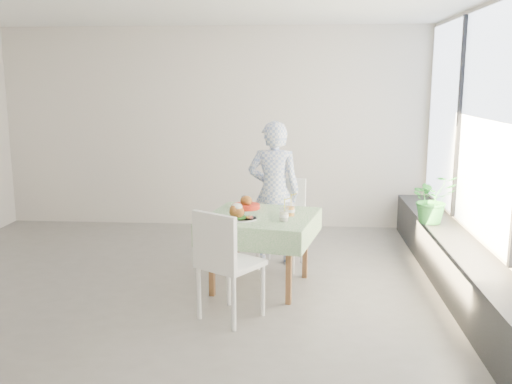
# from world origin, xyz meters

# --- Properties ---
(floor) EXTENTS (6.00, 6.00, 0.00)m
(floor) POSITION_xyz_m (0.00, 0.00, 0.00)
(floor) COLOR slate
(floor) RESTS_ON ground
(ceiling) EXTENTS (6.00, 6.00, 0.00)m
(ceiling) POSITION_xyz_m (0.00, 0.00, 2.80)
(ceiling) COLOR white
(ceiling) RESTS_ON ground
(wall_back) EXTENTS (6.00, 0.02, 2.80)m
(wall_back) POSITION_xyz_m (0.00, 2.50, 1.40)
(wall_back) COLOR beige
(wall_back) RESTS_ON ground
(wall_front) EXTENTS (6.00, 0.02, 2.80)m
(wall_front) POSITION_xyz_m (0.00, -2.50, 1.40)
(wall_front) COLOR beige
(wall_front) RESTS_ON ground
(wall_right) EXTENTS (0.02, 5.00, 2.80)m
(wall_right) POSITION_xyz_m (3.00, 0.00, 1.40)
(wall_right) COLOR beige
(wall_right) RESTS_ON ground
(window_pane) EXTENTS (0.01, 4.80, 2.18)m
(window_pane) POSITION_xyz_m (2.97, 0.00, 1.65)
(window_pane) COLOR #D1E0F9
(window_pane) RESTS_ON ground
(window_ledge) EXTENTS (0.40, 4.80, 0.50)m
(window_ledge) POSITION_xyz_m (2.80, 0.00, 0.25)
(window_ledge) COLOR black
(window_ledge) RESTS_ON ground
(cafe_table) EXTENTS (1.23, 1.23, 0.74)m
(cafe_table) POSITION_xyz_m (0.85, 0.00, 0.46)
(cafe_table) COLOR brown
(cafe_table) RESTS_ON ground
(chair_far) EXTENTS (0.56, 0.56, 0.98)m
(chair_far) POSITION_xyz_m (1.03, 0.68, 0.30)
(chair_far) COLOR white
(chair_far) RESTS_ON ground
(chair_near) EXTENTS (0.64, 0.64, 0.98)m
(chair_near) POSITION_xyz_m (0.63, -0.81, 0.30)
(chair_near) COLOR white
(chair_near) RESTS_ON ground
(diner) EXTENTS (0.63, 0.44, 1.63)m
(diner) POSITION_xyz_m (0.94, 0.80, 0.81)
(diner) COLOR #8096CD
(diner) RESTS_ON ground
(main_dish) EXTENTS (0.32, 0.32, 0.16)m
(main_dish) POSITION_xyz_m (0.65, -0.20, 0.80)
(main_dish) COLOR white
(main_dish) RESTS_ON cafe_table
(juice_cup_orange) EXTENTS (0.09, 0.09, 0.26)m
(juice_cup_orange) POSITION_xyz_m (1.14, -0.00, 0.80)
(juice_cup_orange) COLOR white
(juice_cup_orange) RESTS_ON cafe_table
(juice_cup_lemonade) EXTENTS (0.09, 0.09, 0.26)m
(juice_cup_lemonade) POSITION_xyz_m (1.08, -0.22, 0.80)
(juice_cup_lemonade) COLOR white
(juice_cup_lemonade) RESTS_ON cafe_table
(second_dish) EXTENTS (0.29, 0.29, 0.14)m
(second_dish) POSITION_xyz_m (0.67, 0.30, 0.78)
(second_dish) COLOR red
(second_dish) RESTS_ON cafe_table
(potted_plant) EXTENTS (0.59, 0.54, 0.55)m
(potted_plant) POSITION_xyz_m (2.70, 0.80, 0.77)
(potted_plant) COLOR #257034
(potted_plant) RESTS_ON window_ledge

